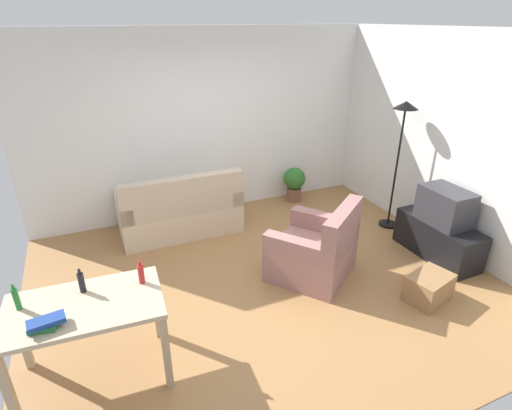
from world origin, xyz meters
TOP-DOWN VIEW (x-y plane):
  - ground_plane at (0.00, 0.00)m, footprint 5.20×4.40m
  - wall_rear at (0.00, 2.20)m, footprint 5.20×0.10m
  - wall_right at (2.60, 0.00)m, footprint 0.10×4.40m
  - couch at (-0.59, 1.59)m, footprint 1.65×0.84m
  - tv_stand at (2.25, -0.36)m, footprint 0.44×1.10m
  - tv at (2.25, -0.36)m, footprint 0.41×0.60m
  - torchiere_lamp at (2.25, 0.55)m, footprint 0.32×0.32m
  - desk at (-1.88, -0.66)m, footprint 1.24×0.77m
  - potted_plant at (1.40, 1.90)m, footprint 0.36×0.36m
  - armchair at (0.61, -0.09)m, footprint 1.22×1.21m
  - storage_box at (1.48, -1.00)m, footprint 0.55×0.45m
  - bottle_green at (-2.33, -0.52)m, footprint 0.04×0.04m
  - bottle_dark at (-1.87, -0.49)m, footprint 0.05×0.05m
  - bottle_red at (-1.41, -0.56)m, footprint 0.05×0.05m
  - book_stack at (-2.14, -0.83)m, footprint 0.27×0.18m

SIDE VIEW (x-z plane):
  - ground_plane at x=0.00m, z-range -0.02..0.00m
  - storage_box at x=1.48m, z-range 0.00..0.30m
  - tv_stand at x=2.25m, z-range 0.00..0.48m
  - couch at x=-0.59m, z-range -0.15..0.77m
  - armchair at x=0.61m, z-range -0.14..0.78m
  - potted_plant at x=1.40m, z-range 0.05..0.62m
  - desk at x=-1.88m, z-range 0.27..1.03m
  - tv at x=2.25m, z-range 0.48..0.92m
  - book_stack at x=-2.14m, z-range 0.76..0.84m
  - bottle_red at x=-1.41m, z-range 0.74..0.96m
  - bottle_dark at x=-1.87m, z-range 0.74..0.96m
  - bottle_green at x=-2.33m, z-range 0.74..0.97m
  - wall_rear at x=0.00m, z-range 0.00..2.70m
  - wall_right at x=2.60m, z-range 0.00..2.70m
  - torchiere_lamp at x=2.25m, z-range 0.51..2.32m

